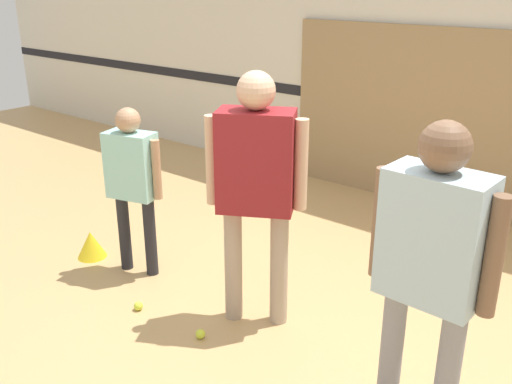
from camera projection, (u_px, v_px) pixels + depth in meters
ground_plane at (279, 319)px, 4.10m from camera, size 16.00×16.00×0.00m
wall_back at (453, 54)px, 5.57m from camera, size 16.00×0.07×3.20m
wall_panel at (435, 121)px, 5.81m from camera, size 3.32×0.05×1.86m
person_instructor at (256, 175)px, 3.72m from camera, size 0.60×0.48×1.77m
person_student_left at (132, 174)px, 4.47m from camera, size 0.51×0.31×1.38m
person_student_right at (432, 254)px, 2.73m from camera, size 0.65×0.28×1.72m
racket_spare_on_floor at (443, 286)px, 4.51m from camera, size 0.48×0.33×0.03m
tennis_ball_near_instructor at (200, 334)px, 3.87m from camera, size 0.07×0.07×0.07m
tennis_ball_by_spare_racket at (420, 268)px, 4.75m from camera, size 0.07×0.07×0.07m
tennis_ball_stray_left at (138, 306)px, 4.20m from camera, size 0.07×0.07×0.07m
training_cone at (91, 244)px, 4.97m from camera, size 0.25×0.25×0.24m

